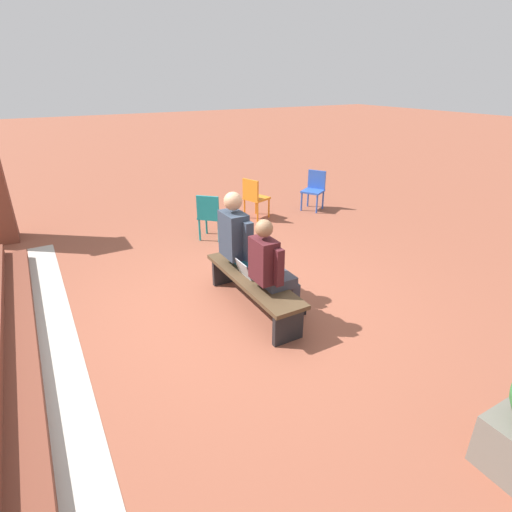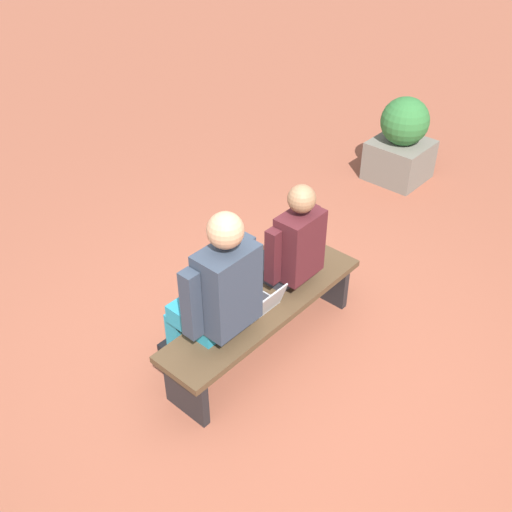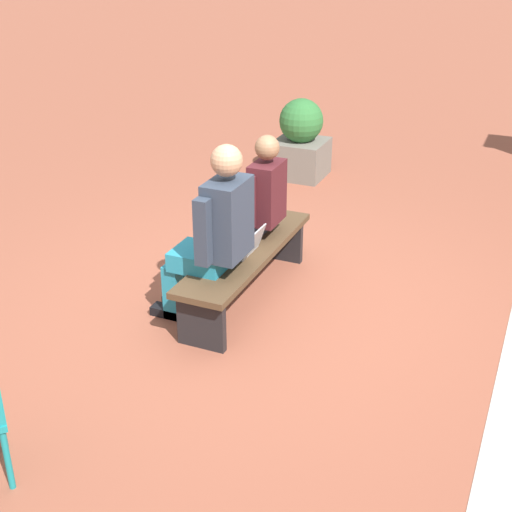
{
  "view_description": "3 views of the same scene",
  "coord_description": "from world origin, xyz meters",
  "px_view_note": "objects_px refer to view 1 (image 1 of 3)",
  "views": [
    {
      "loc": [
        -3.97,
        1.94,
        2.72
      ],
      "look_at": [
        -0.45,
        -0.06,
        0.89
      ],
      "focal_mm": 28.0,
      "sensor_mm": 36.0,
      "label": 1
    },
    {
      "loc": [
        2.36,
        1.94,
        3.3
      ],
      "look_at": [
        0.05,
        -0.11,
        1.03
      ],
      "focal_mm": 42.0,
      "sensor_mm": 36.0,
      "label": 2
    },
    {
      "loc": [
        4.57,
        1.94,
        2.88
      ],
      "look_at": [
        0.21,
        0.04,
        0.58
      ],
      "focal_mm": 50.0,
      "sensor_mm": 36.0,
      "label": 3
    }
  ],
  "objects_px": {
    "bench": "(253,284)",
    "plastic_chair_far_left": "(254,196)",
    "laptop": "(249,271)",
    "plastic_chair_near_bench_left": "(210,214)",
    "plastic_chair_far_right": "(314,188)",
    "person_student": "(271,268)",
    "person_adult": "(242,242)"
  },
  "relations": [
    {
      "from": "plastic_chair_far_left",
      "to": "bench",
      "type": "bearing_deg",
      "value": 150.22
    },
    {
      "from": "plastic_chair_near_bench_left",
      "to": "plastic_chair_far_right",
      "type": "bearing_deg",
      "value": -78.46
    },
    {
      "from": "laptop",
      "to": "plastic_chair_far_left",
      "type": "height_order",
      "value": "plastic_chair_far_left"
    },
    {
      "from": "bench",
      "to": "plastic_chair_near_bench_left",
      "type": "bearing_deg",
      "value": -11.71
    },
    {
      "from": "person_student",
      "to": "person_adult",
      "type": "bearing_deg",
      "value": -0.59
    },
    {
      "from": "laptop",
      "to": "plastic_chair_near_bench_left",
      "type": "bearing_deg",
      "value": -12.33
    },
    {
      "from": "plastic_chair_far_right",
      "to": "plastic_chair_near_bench_left",
      "type": "xyz_separation_m",
      "value": [
        -0.56,
        2.73,
        0.0
      ]
    },
    {
      "from": "plastic_chair_far_right",
      "to": "bench",
      "type": "bearing_deg",
      "value": 132.84
    },
    {
      "from": "plastic_chair_far_right",
      "to": "plastic_chair_near_bench_left",
      "type": "distance_m",
      "value": 2.79
    },
    {
      "from": "person_student",
      "to": "plastic_chair_near_bench_left",
      "type": "height_order",
      "value": "person_student"
    },
    {
      "from": "person_student",
      "to": "plastic_chair_far_right",
      "type": "distance_m",
      "value": 4.61
    },
    {
      "from": "person_student",
      "to": "plastic_chair_far_left",
      "type": "bearing_deg",
      "value": -26.45
    },
    {
      "from": "plastic_chair_near_bench_left",
      "to": "laptop",
      "type": "bearing_deg",
      "value": 167.67
    },
    {
      "from": "plastic_chair_far_right",
      "to": "plastic_chair_far_left",
      "type": "bearing_deg",
      "value": 87.33
    },
    {
      "from": "plastic_chair_far_right",
      "to": "plastic_chair_far_left",
      "type": "xyz_separation_m",
      "value": [
        0.07,
        1.48,
        0.0
      ]
    },
    {
      "from": "bench",
      "to": "plastic_chair_far_right",
      "type": "bearing_deg",
      "value": -47.16
    },
    {
      "from": "laptop",
      "to": "plastic_chair_far_right",
      "type": "xyz_separation_m",
      "value": [
        2.93,
        -3.25,
        -0.02
      ]
    },
    {
      "from": "plastic_chair_far_right",
      "to": "plastic_chair_near_bench_left",
      "type": "bearing_deg",
      "value": 101.54
    },
    {
      "from": "bench",
      "to": "plastic_chair_near_bench_left",
      "type": "xyz_separation_m",
      "value": [
        2.45,
        -0.51,
        0.13
      ]
    },
    {
      "from": "bench",
      "to": "person_student",
      "type": "distance_m",
      "value": 0.48
    },
    {
      "from": "plastic_chair_far_left",
      "to": "plastic_chair_near_bench_left",
      "type": "bearing_deg",
      "value": 116.62
    },
    {
      "from": "laptop",
      "to": "plastic_chair_near_bench_left",
      "type": "xyz_separation_m",
      "value": [
        2.38,
        -0.52,
        -0.02
      ]
    },
    {
      "from": "person_adult",
      "to": "plastic_chair_far_right",
      "type": "distance_m",
      "value": 4.1
    },
    {
      "from": "bench",
      "to": "plastic_chair_far_left",
      "type": "distance_m",
      "value": 3.54
    },
    {
      "from": "bench",
      "to": "plastic_chair_far_left",
      "type": "height_order",
      "value": "plastic_chair_far_left"
    },
    {
      "from": "bench",
      "to": "person_student",
      "type": "bearing_deg",
      "value": -168.83
    },
    {
      "from": "plastic_chair_far_right",
      "to": "person_student",
      "type": "bearing_deg",
      "value": 136.4
    },
    {
      "from": "person_student",
      "to": "plastic_chair_far_right",
      "type": "relative_size",
      "value": 1.55
    },
    {
      "from": "plastic_chair_far_left",
      "to": "plastic_chair_near_bench_left",
      "type": "xyz_separation_m",
      "value": [
        -0.63,
        1.25,
        0.0
      ]
    },
    {
      "from": "person_adult",
      "to": "plastic_chair_near_bench_left",
      "type": "distance_m",
      "value": 2.1
    },
    {
      "from": "bench",
      "to": "person_adult",
      "type": "bearing_deg",
      "value": -9.93
    },
    {
      "from": "bench",
      "to": "laptop",
      "type": "distance_m",
      "value": 0.16
    }
  ]
}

